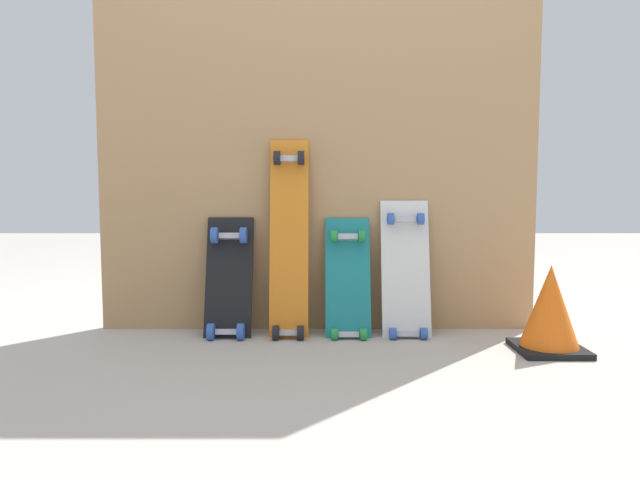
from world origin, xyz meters
The scene contains 7 objects.
ground_plane centered at (0.00, 0.00, 0.00)m, with size 12.00×12.00×0.00m, color #B2AAA0.
plywood_wall_panel centered at (0.00, 0.07, 0.87)m, with size 1.98×0.04×1.74m, color tan.
skateboard_black centered at (-0.39, -0.05, 0.23)m, with size 0.21×0.23×0.58m.
skateboard_orange centered at (-0.13, -0.05, 0.40)m, with size 0.17×0.23×0.93m.
skateboard_teal centered at (0.13, -0.05, 0.22)m, with size 0.20×0.22×0.59m.
skateboard_white centered at (0.39, -0.04, 0.26)m, with size 0.21×0.21×0.67m.
traffic_cone centered at (0.92, -0.32, 0.17)m, with size 0.26×0.26×0.35m.
Camera 1 is at (0.01, -2.55, 0.64)m, focal length 32.21 mm.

